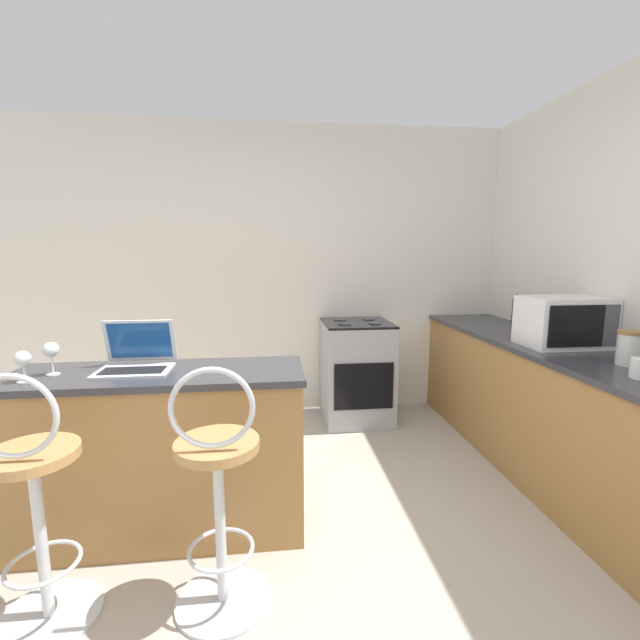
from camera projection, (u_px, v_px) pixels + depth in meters
name	position (u px, v px, depth m)	size (l,w,h in m)	color
ground_plane	(270.00, 611.00, 1.78)	(20.00, 20.00, 0.00)	#ADA393
wall_back	(267.00, 272.00, 3.89)	(12.00, 0.06, 2.60)	silver
breakfast_bar	(163.00, 453.00, 2.23)	(1.47, 0.50, 0.88)	#9E703D
counter_right	(550.00, 411.00, 2.82)	(0.62, 2.86, 0.88)	#9E703D
bar_stool_near	(35.00, 506.00, 1.65)	(0.40, 0.40, 1.06)	silver
bar_stool_far	(218.00, 494.00, 1.73)	(0.40, 0.40, 1.06)	silver
laptop	(137.00, 357.00, 2.21)	(0.36, 0.30, 0.25)	silver
microwave	(564.00, 322.00, 2.73)	(0.51, 0.34, 0.32)	white
stove_range	(357.00, 371.00, 3.77)	(0.58, 0.60, 0.89)	#9EA3A8
wine_glass_short	(23.00, 360.00, 1.97)	(0.07, 0.07, 0.15)	silver
pepper_mill	(515.00, 310.00, 3.55)	(0.06, 0.06, 0.26)	#4C2D19
wine_glass_tall	(51.00, 351.00, 2.09)	(0.07, 0.07, 0.16)	silver
mug_white	(640.00, 368.00, 2.04)	(0.10, 0.08, 0.10)	white
storage_jar	(629.00, 348.00, 2.27)	(0.12, 0.12, 0.19)	silver
mug_blue	(535.00, 327.00, 3.17)	(0.10, 0.08, 0.09)	#2D51AD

